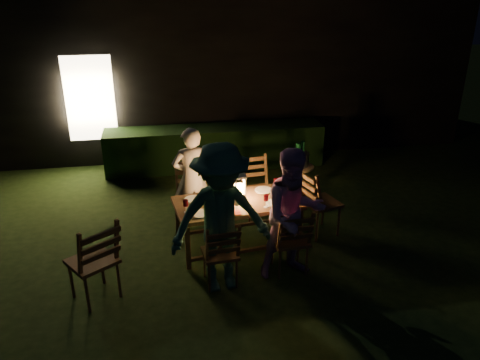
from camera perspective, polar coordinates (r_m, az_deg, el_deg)
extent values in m
plane|color=black|center=(6.13, 6.36, -10.72)|extent=(40.00, 40.00, 0.00)
cube|color=black|center=(11.31, -2.23, 13.99)|extent=(10.00, 4.00, 3.20)
cube|color=#FFE5B2|center=(9.38, -17.82, 9.43)|extent=(0.90, 0.06, 1.60)
cube|color=black|center=(9.18, -3.05, 4.04)|extent=(4.20, 0.70, 0.80)
cube|color=#482E18|center=(6.25, -0.30, -2.82)|extent=(1.75, 1.03, 0.05)
cube|color=#482E18|center=(5.98, -6.35, -8.23)|extent=(0.06, 0.06, 0.61)
cube|color=#482E18|center=(6.56, -7.55, -5.24)|extent=(0.06, 0.06, 0.61)
cube|color=#482E18|center=(6.38, 7.17, -6.09)|extent=(0.06, 0.06, 0.61)
cube|color=#482E18|center=(6.93, 4.88, -3.48)|extent=(0.06, 0.06, 0.61)
cube|color=#482E18|center=(5.64, -2.45, -8.92)|extent=(0.43, 0.42, 0.04)
cube|color=#482E18|center=(5.36, -2.09, -7.55)|extent=(0.41, 0.17, 0.47)
cube|color=#482E18|center=(5.88, 6.10, -7.31)|extent=(0.44, 0.42, 0.04)
cube|color=#482E18|center=(5.60, 6.79, -5.85)|extent=(0.43, 0.16, 0.50)
cube|color=#482E18|center=(6.90, -5.72, -2.17)|extent=(0.48, 0.46, 0.04)
cube|color=#482E18|center=(6.96, -6.06, 0.66)|extent=(0.46, 0.18, 0.53)
cube|color=#482E18|center=(7.15, 2.15, -1.32)|extent=(0.48, 0.46, 0.04)
cube|color=#482E18|center=(7.20, 1.71, 1.27)|extent=(0.45, 0.19, 0.51)
cube|color=#482E18|center=(6.77, 9.88, -2.73)|extent=(0.56, 0.58, 0.04)
cube|color=#482E18|center=(6.53, 8.57, -0.69)|extent=(0.28, 0.50, 0.56)
cube|color=#482E18|center=(5.60, -17.56, -9.43)|extent=(0.65, 0.65, 0.04)
cube|color=#482E18|center=(5.28, -16.89, -7.56)|extent=(0.49, 0.40, 0.56)
imported|color=#C2B2A6|center=(6.84, -5.94, 0.28)|extent=(0.59, 0.43, 1.52)
imported|color=#B57CB2|center=(5.64, 6.55, -4.21)|extent=(0.88, 0.72, 1.65)
imported|color=#31634A|center=(5.33, -2.34, -4.79)|extent=(1.25, 0.82, 1.82)
cube|color=white|center=(6.29, 0.00, -2.23)|extent=(0.15, 0.15, 0.03)
cube|color=white|center=(6.16, 0.00, 0.46)|extent=(0.16, 0.16, 0.03)
cylinder|color=#FF9E3F|center=(6.24, 0.00, -1.28)|extent=(0.09, 0.09, 0.18)
cylinder|color=white|center=(6.31, -5.68, -2.35)|extent=(0.25, 0.25, 0.01)
cylinder|color=white|center=(5.92, -4.78, -4.10)|extent=(0.25, 0.25, 0.01)
cylinder|color=white|center=(6.56, 2.89, -1.23)|extent=(0.25, 0.25, 0.01)
cylinder|color=white|center=(6.19, 4.29, -2.83)|extent=(0.25, 0.25, 0.01)
cylinder|color=#0F471E|center=(6.12, -2.54, -1.72)|extent=(0.07, 0.07, 0.28)
cube|color=red|center=(5.93, -0.78, -4.02)|extent=(0.18, 0.14, 0.01)
cube|color=red|center=(6.16, 5.43, -3.03)|extent=(0.18, 0.14, 0.01)
cube|color=black|center=(5.84, -5.27, -4.57)|extent=(0.14, 0.07, 0.01)
cylinder|color=brown|center=(7.67, 7.25, 1.61)|extent=(0.47, 0.47, 0.04)
cylinder|color=brown|center=(7.78, 7.14, -0.48)|extent=(0.05, 0.05, 0.61)
cylinder|color=#A5A8AD|center=(7.62, 7.30, 2.51)|extent=(0.30, 0.30, 0.22)
cylinder|color=#0F471E|center=(7.55, 7.04, 2.73)|extent=(0.07, 0.07, 0.32)
cylinder|color=#0F471E|center=(7.65, 7.59, 2.98)|extent=(0.07, 0.07, 0.32)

